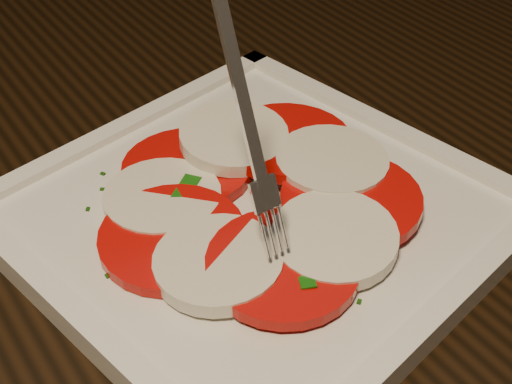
# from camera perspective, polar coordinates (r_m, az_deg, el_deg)

# --- Properties ---
(table) EXTENTS (1.29, 0.95, 0.75)m
(table) POSITION_cam_1_polar(r_m,az_deg,el_deg) (0.60, -9.73, -6.11)
(table) COLOR black
(table) RESTS_ON ground
(plate) EXTENTS (0.36, 0.36, 0.01)m
(plate) POSITION_cam_1_polar(r_m,az_deg,el_deg) (0.48, -0.00, -2.07)
(plate) COLOR silver
(plate) RESTS_ON table
(caprese_salad) EXTENTS (0.21, 0.23, 0.03)m
(caprese_salad) POSITION_cam_1_polar(r_m,az_deg,el_deg) (0.47, 0.01, -0.49)
(caprese_salad) COLOR #BC0404
(caprese_salad) RESTS_ON plate
(fork) EXTENTS (0.03, 0.06, 0.14)m
(fork) POSITION_cam_1_polar(r_m,az_deg,el_deg) (0.39, -1.18, 5.61)
(fork) COLOR white
(fork) RESTS_ON caprese_salad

